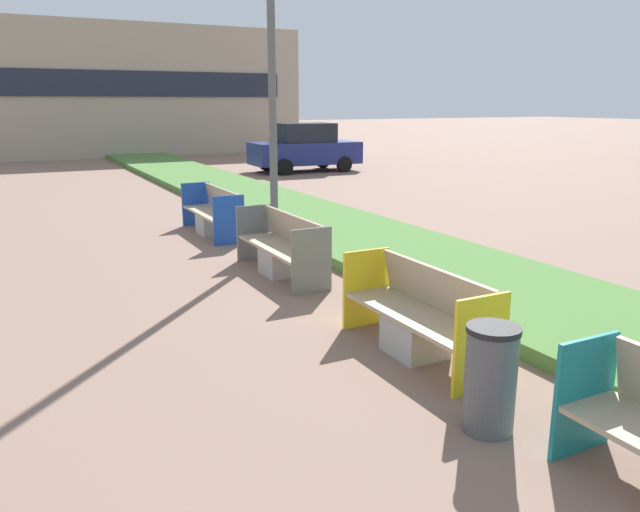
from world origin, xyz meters
TOP-DOWN VIEW (x-y plane):
  - planter_grass_strip at (3.20, 12.00)m, footprint 2.80×120.00m
  - building_backdrop at (4.00, 36.41)m, footprint 16.23×5.42m
  - bench_yellow_frame at (0.94, 7.20)m, footprint 0.65×2.07m
  - bench_grey_frame at (0.94, 10.78)m, footprint 0.65×2.25m
  - bench_blue_frame at (0.94, 14.28)m, footprint 0.65×2.23m
  - litter_bin at (0.49, 5.61)m, footprint 0.44×0.44m
  - parked_car_distant at (7.84, 24.19)m, footprint 4.27×2.00m

SIDE VIEW (x-z plane):
  - planter_grass_strip at x=3.20m, z-range 0.00..0.18m
  - bench_yellow_frame at x=0.94m, z-range -0.10..0.84m
  - bench_blue_frame at x=0.94m, z-range -0.10..0.84m
  - bench_grey_frame at x=0.94m, z-range -0.10..0.84m
  - litter_bin at x=0.49m, z-range 0.00..0.91m
  - parked_car_distant at x=7.84m, z-range -0.02..1.84m
  - building_backdrop at x=4.00m, z-range 0.00..6.37m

